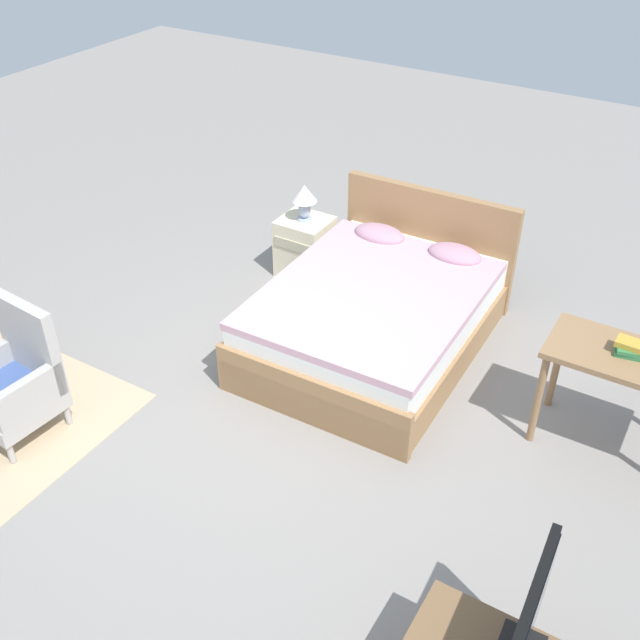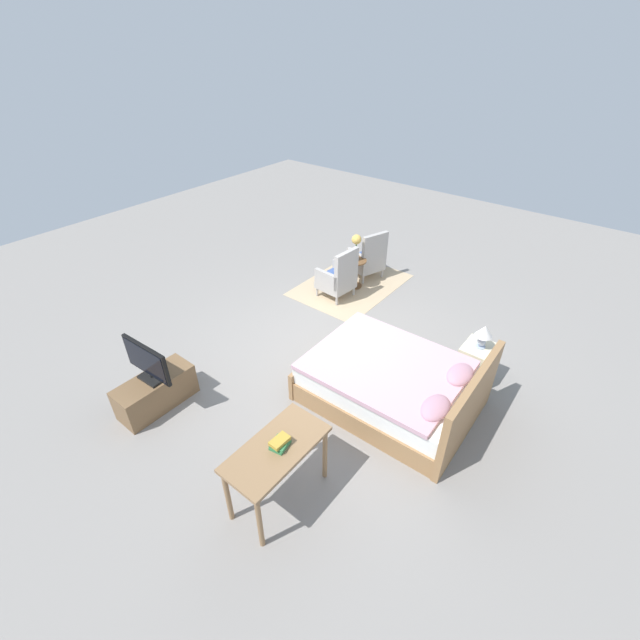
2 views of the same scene
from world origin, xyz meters
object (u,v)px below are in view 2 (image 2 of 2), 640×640
armchair_by_window_right (338,278)px  book_stack (280,443)px  side_table (355,270)px  nightstand (476,363)px  table_lamp (484,334)px  vanity_desk (277,455)px  flower_vase (356,245)px  tv_flatscreen (147,362)px  bed (393,384)px  armchair_by_window_left (368,258)px  tv_stand (156,392)px

armchair_by_window_right → book_stack: 3.99m
side_table → book_stack: book_stack is taller
side_table → nightstand: size_ratio=0.99×
armchair_by_window_right → book_stack: armchair_by_window_right is taller
armchair_by_window_right → nightstand: bearing=77.7°
armchair_by_window_right → book_stack: (3.49, 1.89, 0.42)m
table_lamp → vanity_desk: size_ratio=0.32×
table_lamp → book_stack: table_lamp is taller
flower_vase → tv_flatscreen: flower_vase is taller
nightstand → book_stack: size_ratio=2.72×
flower_vase → nightstand: size_ratio=0.87×
bed → tv_flatscreen: size_ratio=2.75×
side_table → bed: bearing=43.9°
bed → armchair_by_window_left: bed is taller
armchair_by_window_right → nightstand: (0.59, 2.72, -0.11)m
flower_vase → table_lamp: bearing=68.3°
armchair_by_window_left → nightstand: size_ratio=1.69×
flower_vase → nightstand: 2.96m
tv_flatscreen → book_stack: (-0.05, 2.10, 0.10)m
nightstand → vanity_desk: size_ratio=0.52×
flower_vase → nightstand: bearing=68.3°
armchair_by_window_right → tv_stand: armchair_by_window_right is taller
armchair_by_window_left → flower_vase: 0.64m
nightstand → flower_vase: bearing=-111.7°
armchair_by_window_right → tv_stand: size_ratio=0.96×
armchair_by_window_right → armchair_by_window_left: bearing=-179.8°
flower_vase → vanity_desk: (4.01, 1.85, -0.19)m
side_table → vanity_desk: (4.01, 1.85, 0.30)m
armchair_by_window_left → tv_flatscreen: tv_flatscreen is taller
vanity_desk → tv_flatscreen: bearing=-89.6°
bed → vanity_desk: bed is taller
table_lamp → vanity_desk: 3.05m
bed → nightstand: bed is taller
nightstand → vanity_desk: (2.93, -0.84, 0.37)m
armchair_by_window_left → nightstand: armchair_by_window_left is taller
bed → tv_stand: 2.96m
flower_vase → book_stack: 4.39m
armchair_by_window_right → nightstand: size_ratio=1.69×
tv_flatscreen → nightstand: bearing=135.2°
flower_vase → table_lamp: flower_vase is taller
table_lamp → tv_flatscreen: (2.95, -2.93, -0.06)m
tv_flatscreen → vanity_desk: bearing=90.4°
side_table → table_lamp: 2.93m
vanity_desk → book_stack: book_stack is taller
armchair_by_window_left → table_lamp: bearing=60.6°
armchair_by_window_left → vanity_desk: bearing=22.8°
tv_flatscreen → armchair_by_window_right: bearing=176.6°
tv_stand → tv_flatscreen: 0.49m
bed → flower_vase: bearing=-136.1°
armchair_by_window_right → book_stack: bearing=28.4°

